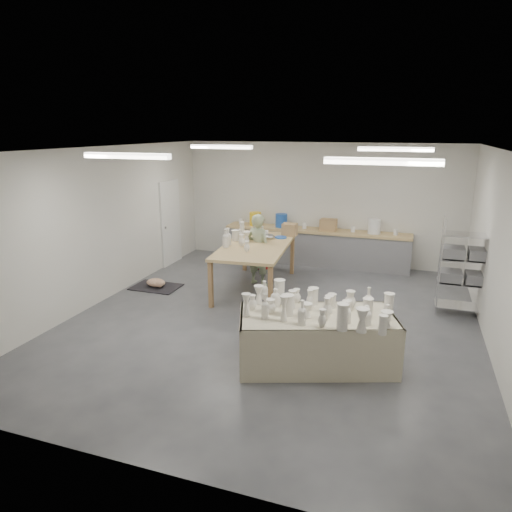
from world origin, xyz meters
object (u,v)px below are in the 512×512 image
at_px(drying_table, 317,337).
at_px(potter, 258,250).
at_px(work_table, 257,244).
at_px(red_stool, 262,267).

relative_size(drying_table, potter, 1.53).
relative_size(drying_table, work_table, 0.89).
bearing_deg(potter, drying_table, 140.17).
height_order(work_table, red_stool, work_table).
bearing_deg(red_stool, drying_table, -60.20).
relative_size(work_table, red_stool, 5.66).
distance_m(work_table, potter, 0.25).
bearing_deg(drying_table, work_table, 103.92).
bearing_deg(work_table, red_stool, 87.23).
bearing_deg(drying_table, potter, 102.59).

